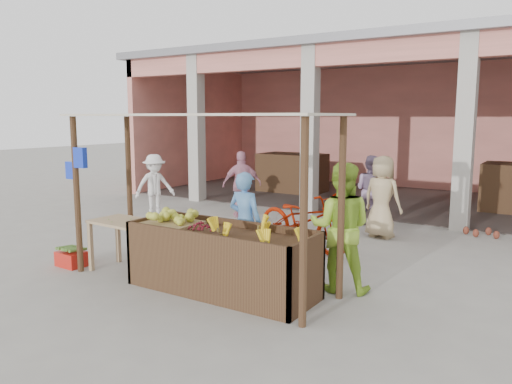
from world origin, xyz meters
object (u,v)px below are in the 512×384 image
Objects in this scene: side_table at (124,229)px; red_crate at (72,259)px; vendor_blue at (245,219)px; fruit_stall at (222,263)px; motorcycle at (303,219)px; vendor_green at (341,224)px.

side_table is 2.23× the size of red_crate.
red_crate is 0.27× the size of vendor_blue.
fruit_stall is 2.52m from motorcycle.
red_crate is 0.21× the size of motorcycle.
red_crate is (-0.89, -0.29, -0.53)m from side_table.
red_crate is 4.28m from vendor_green.
vendor_green is (4.02, 1.25, 0.81)m from red_crate.
side_table is at bearing 20.20° from red_crate.
vendor_blue is (-0.22, 0.90, 0.42)m from fruit_stall.
side_table is 0.61× the size of vendor_blue.
fruit_stall is 1.02m from vendor_blue.
fruit_stall is 1.41× the size of vendor_green.
vendor_green is at bearing 19.67° from red_crate.
motorcycle reaches higher than fruit_stall.
red_crate is (-2.69, -0.35, -0.28)m from fruit_stall.
vendor_blue is at bearing -15.55° from vendor_green.
side_table is at bearing 32.24° from vendor_blue.
motorcycle is at bearing -64.75° from vendor_green.
vendor_green reaches higher than fruit_stall.
motorcycle is (-1.38, 1.62, -0.37)m from vendor_green.
vendor_green is (1.32, 0.90, 0.52)m from fruit_stall.
fruit_stall is 1.82m from side_table.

